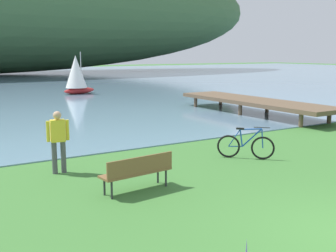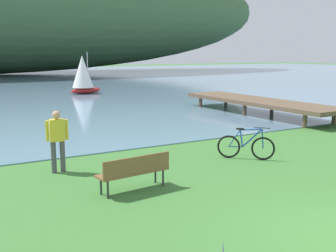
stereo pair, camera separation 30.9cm
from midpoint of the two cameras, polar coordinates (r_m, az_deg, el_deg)
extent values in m
cube|color=brown|center=(10.07, -5.25, -6.29)|extent=(1.84, 0.66, 0.05)
cube|color=brown|center=(9.84, -4.61, -5.30)|extent=(1.79, 0.22, 0.40)
cylinder|color=#2D2D33|center=(9.91, -9.53, -8.01)|extent=(0.05, 0.05, 0.45)
cylinder|color=#2D2D33|center=(10.67, -2.22, -6.57)|extent=(0.05, 0.05, 0.45)
cylinder|color=#2D2D33|center=(9.63, -8.57, -8.53)|extent=(0.05, 0.05, 0.45)
cylinder|color=#2D2D33|center=(10.41, -1.14, -6.99)|extent=(0.05, 0.05, 0.45)
torus|color=black|center=(13.21, 12.09, -2.95)|extent=(0.55, 0.55, 0.72)
torus|color=black|center=(13.27, 7.56, -2.75)|extent=(0.55, 0.55, 0.72)
cylinder|color=#1E4CB2|center=(13.16, 10.67, -1.57)|extent=(0.46, 0.46, 0.61)
cylinder|color=#1E4CB2|center=(13.11, 10.54, -0.43)|extent=(0.49, 0.50, 0.09)
cylinder|color=#1E4CB2|center=(13.18, 9.25, -1.62)|extent=(0.12, 0.12, 0.54)
cylinder|color=#1E4CB2|center=(13.25, 8.47, -2.75)|extent=(0.32, 0.32, 0.05)
cylinder|color=#1E4CB2|center=(13.20, 8.33, -1.62)|extent=(0.28, 0.28, 0.56)
cylinder|color=#1E4CB2|center=(13.15, 12.03, -1.67)|extent=(0.09, 0.09, 0.60)
cube|color=black|center=(13.13, 9.11, -0.35)|extent=(0.24, 0.24, 0.05)
cylinder|color=black|center=(13.09, 11.98, -0.21)|extent=(0.35, 0.36, 0.02)
cylinder|color=#4C4C51|center=(11.86, -15.88, -4.18)|extent=(0.14, 0.14, 0.88)
cylinder|color=#4C4C51|center=(11.90, -14.73, -4.08)|extent=(0.14, 0.14, 0.88)
cube|color=yellow|center=(11.73, -15.47, -0.62)|extent=(0.40, 0.26, 0.60)
sphere|color=tan|center=(11.66, -15.56, 1.41)|extent=(0.22, 0.22, 0.22)
cylinder|color=yellow|center=(11.69, -16.72, -0.72)|extent=(0.09, 0.09, 0.56)
cylinder|color=yellow|center=(11.77, -14.22, -0.53)|extent=(0.09, 0.09, 0.56)
ellipsoid|color=#B22323|center=(34.11, -12.20, 4.72)|extent=(2.91, 1.51, 0.49)
cylinder|color=#B2B2B2|center=(34.14, -11.99, 7.50)|extent=(0.07, 0.07, 2.80)
cone|color=white|center=(33.87, -12.66, 7.23)|extent=(2.05, 2.05, 2.52)
cube|color=brown|center=(22.76, 11.24, 3.30)|extent=(2.40, 10.00, 0.20)
cylinder|color=brown|center=(19.38, 17.17, 0.72)|extent=(0.20, 0.20, 0.60)
cylinder|color=brown|center=(20.85, 20.65, 1.15)|extent=(0.20, 0.20, 0.60)
cylinder|color=brown|center=(22.17, 9.38, 2.14)|extent=(0.20, 0.20, 0.60)
cylinder|color=brown|center=(23.47, 12.92, 2.45)|extent=(0.20, 0.20, 0.60)
cylinder|color=brown|center=(25.29, 3.42, 3.21)|extent=(0.20, 0.20, 0.60)
cylinder|color=brown|center=(26.44, 6.83, 3.45)|extent=(0.20, 0.20, 0.60)
camera|label=1|loc=(0.15, -90.68, -0.12)|focal=44.89mm
camera|label=2|loc=(0.15, 89.32, 0.12)|focal=44.89mm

